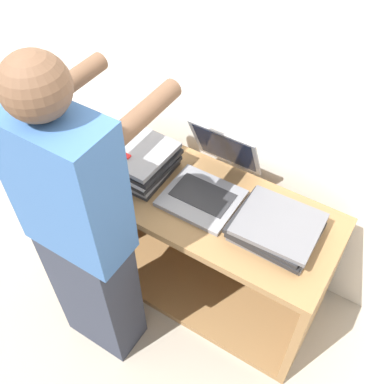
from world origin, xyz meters
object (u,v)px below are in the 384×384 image
Objects in this scene: laptop_stack_right at (276,228)px; person at (82,235)px; laptop_stack_left at (135,158)px; laptop_open at (209,182)px.

laptop_stack_right is 0.76m from person.
person reaches higher than laptop_stack_left.
person is (0.09, -0.46, 0.01)m from laptop_stack_left.
laptop_stack_right is (0.70, 0.00, -0.03)m from laptop_stack_left.
laptop_open is at bearing 63.70° from person.
laptop_open is 0.58m from person.
laptop_stack_right is 0.22× the size of person.
laptop_stack_left is 0.70m from laptop_stack_right.
laptop_stack_left is at bearing -179.99° from laptop_stack_right.
laptop_open is 0.36m from laptop_stack_left.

